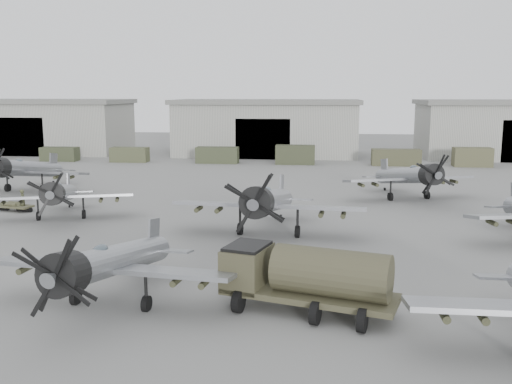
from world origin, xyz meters
The scene contains 16 objects.
ground centered at (0.00, 0.00, 0.00)m, with size 220.00×220.00×0.00m, color slate.
hangar_left centered at (-38.00, 61.96, 4.37)m, with size 29.00×14.80×8.70m.
hangar_center centered at (0.00, 61.96, 4.37)m, with size 29.00×14.80×8.70m.
support_truck_1 centered at (-29.10, 50.00, 1.00)m, with size 5.26×2.20×2.00m, color #353A26.
support_truck_2 centered at (-18.63, 50.00, 1.04)m, with size 5.31×2.20×2.08m, color #43462E.
support_truck_3 centered at (-5.89, 50.00, 1.13)m, with size 5.91×2.20×2.26m, color #373D27.
support_truck_4 centered at (5.06, 50.00, 1.31)m, with size 5.41×2.20×2.63m, color #343825.
support_truck_5 centered at (18.74, 50.00, 1.11)m, with size 6.53×2.20×2.23m, color #40402A.
support_truck_6 centered at (28.77, 50.00, 1.27)m, with size 5.00×2.20×2.54m, color #4A4930.
aircraft_near_1 centered at (-1.17, -4.55, 2.16)m, with size 11.97×10.78×4.76m.
aircraft_mid_1 centered at (-11.70, 13.03, 2.06)m, with size 11.32×10.19×4.53m.
aircraft_mid_2 centered at (4.93, 9.60, 2.44)m, with size 13.47×12.13×5.37m.
aircraft_far_0 centered at (-20.87, 24.46, 2.33)m, with size 12.84×11.56×5.12m.
aircraft_far_1 centered at (16.75, 24.53, 2.24)m, with size 12.27×11.06×4.93m.
fuel_tanker centered at (7.89, -3.92, 1.75)m, with size 8.31×4.68×3.05m.
ground_crew centered at (-16.25, 15.72, 0.93)m, with size 0.68×0.45×1.86m, color #44472E.
Camera 1 is at (8.34, -28.68, 9.86)m, focal length 40.00 mm.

